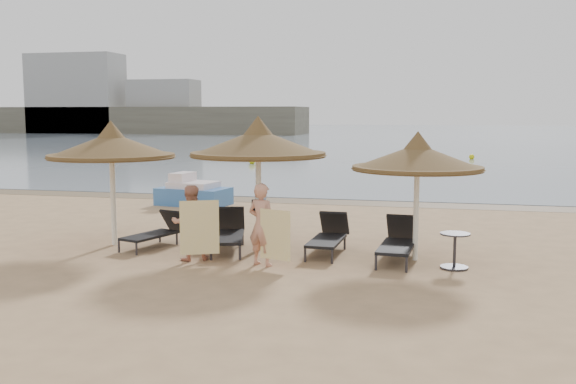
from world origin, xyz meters
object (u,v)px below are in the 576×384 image
palapa_right (417,158)px  person_right (262,218)px  person_left (190,217)px  palapa_center (258,144)px  lounger_near_right (329,236)px  side_table (455,252)px  pedal_boat (193,193)px  lounger_near_left (228,232)px  lounger_far_right (398,241)px  palapa_left (111,146)px  lounger_far_left (157,231)px

palapa_right → person_right: 3.58m
person_right → person_left: bearing=14.0°
palapa_right → person_right: palapa_right is taller
palapa_center → lounger_near_right: 2.66m
palapa_center → side_table: size_ratio=4.27×
palapa_center → pedal_boat: palapa_center is taller
lounger_near_right → pedal_boat: pedal_boat is taller
palapa_right → side_table: palapa_right is taller
lounger_near_left → person_left: bearing=-124.8°
lounger_near_right → pedal_boat: 8.79m
pedal_boat → side_table: bearing=-30.3°
side_table → person_left: bearing=-174.6°
lounger_near_left → palapa_right: bearing=-16.9°
palapa_center → lounger_far_right: bearing=-3.7°
side_table → lounger_near_right: bearing=162.0°
palapa_left → palapa_right: palapa_left is taller
palapa_center → lounger_far_right: 3.85m
palapa_center → lounger_far_left: 3.29m
lounger_near_right → side_table: bearing=-15.7°
palapa_right → side_table: (0.82, -0.58, -1.89)m
palapa_left → side_table: bearing=-4.1°
palapa_center → side_table: palapa_center is taller
palapa_right → person_left: palapa_right is taller
side_table → lounger_near_left: bearing=172.0°
palapa_center → lounger_far_right: palapa_center is taller
lounger_near_right → person_left: 3.21m
lounger_near_left → person_right: size_ratio=1.08×
lounger_far_left → lounger_near_left: size_ratio=0.87×
palapa_right → person_left: 5.07m
palapa_right → lounger_near_left: size_ratio=1.29×
person_left → pedal_boat: (-3.08, 7.95, -0.54)m
lounger_far_right → lounger_near_left: bearing=-178.7°
lounger_near_right → lounger_far_left: bearing=-174.3°
palapa_left → pedal_boat: size_ratio=1.17×
palapa_left → lounger_far_right: size_ratio=1.45×
person_left → person_right: bearing=148.7°
lounger_near_left → pedal_boat: bearing=102.8°
lounger_far_right → side_table: lounger_far_right is taller
lounger_far_left → lounger_far_right: 5.74m
lounger_far_right → pedal_boat: bearing=141.4°
side_table → pedal_boat: (-8.68, 7.42, 0.07)m
palapa_right → pedal_boat: 10.58m
person_left → pedal_boat: bearing=-95.5°
palapa_center → palapa_right: palapa_center is taller
palapa_center → lounger_far_left: size_ratio=1.64×
lounger_near_right → side_table: lounger_near_right is taller
person_left → lounger_near_left: bearing=-136.4°
lounger_near_right → person_left: bearing=-150.7°
person_right → lounger_near_left: bearing=-30.4°
lounger_near_right → person_left: (-2.81, -1.43, 0.56)m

